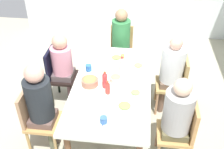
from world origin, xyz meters
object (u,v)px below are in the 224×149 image
dining_table (112,89)px  chair_0 (176,82)px  person_2 (121,39)px  plate_0 (116,58)px  chair_4 (58,73)px  plate_1 (125,106)px  chair_2 (121,49)px  cup_2 (94,127)px  plate_3 (138,66)px  cup_3 (96,78)px  bottle_2 (105,80)px  plate_2 (135,93)px  cup_1 (89,68)px  person_0 (171,69)px  cup_0 (74,117)px  bottle_0 (122,65)px  bottle_3 (108,88)px  bowl_0 (116,78)px  person_1 (177,115)px  person_3 (41,102)px  chair_1 (182,130)px  person_4 (63,63)px  cup_4 (104,120)px  chair_3 (37,117)px  bottle_1 (123,58)px

dining_table → chair_0: 1.00m
person_2 → plate_0: person_2 is taller
chair_4 → plate_1: (0.89, 1.07, 0.25)m
chair_2 → cup_2: (2.12, -0.09, 0.27)m
person_2 → plate_3: size_ratio=5.84×
cup_3 → bottle_2: bottle_2 is taller
plate_2 → cup_3: 0.57m
plate_2 → cup_1: bearing=-122.8°
plate_3 → cup_1: size_ratio=1.79×
person_0 → cup_0: 1.61m
dining_table → bottle_0: bottle_0 is taller
plate_0 → bottle_3: size_ratio=1.33×
bowl_0 → bottle_2: 0.20m
person_1 → chair_2: size_ratio=1.37×
chair_0 → plate_2: 0.88m
plate_3 → bottle_2: bottle_2 is taller
chair_0 → bowl_0: size_ratio=5.58×
person_3 → cup_0: person_3 is taller
person_0 → chair_1: (0.94, 0.09, -0.22)m
person_0 → cup_3: person_0 is taller
chair_1 → person_4: size_ratio=0.77×
cup_4 → chair_0: bearing=142.7°
person_4 → plate_1: (0.89, 0.98, 0.06)m
person_3 → plate_2: size_ratio=6.36×
plate_0 → chair_3: bearing=-38.7°
chair_1 → bottle_0: 1.13m
plate_1 → person_0: bearing=146.5°
chair_4 → bottle_0: size_ratio=3.79×
person_4 → cup_0: (1.16, 0.45, 0.09)m
chair_4 → plate_0: (-0.14, 0.86, 0.25)m
person_1 → plate_2: size_ratio=6.11×
dining_table → bottle_1: bearing=169.6°
person_0 → plate_0: size_ratio=4.99×
bottle_0 → plate_3: bearing=125.0°
dining_table → bottle_0: 0.36m
plate_3 → cup_1: cup_1 is taller
plate_0 → bottle_2: size_ratio=1.05×
chair_0 → person_3: size_ratio=0.70×
plate_0 → cup_0: cup_0 is taller
person_1 → plate_0: 1.34m
bowl_0 → cup_2: size_ratio=1.48×
chair_3 → bottle_1: 1.40m
chair_1 → bowl_0: chair_1 is taller
dining_table → person_2: person_2 is taller
person_4 → cup_0: person_4 is taller
cup_1 → cup_2: cup_1 is taller
plate_3 → bottle_3: 0.72m
chair_4 → cup_0: (1.16, 0.54, 0.29)m
person_0 → chair_4: (0.00, -1.66, -0.22)m
cup_4 → bottle_0: 0.98m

